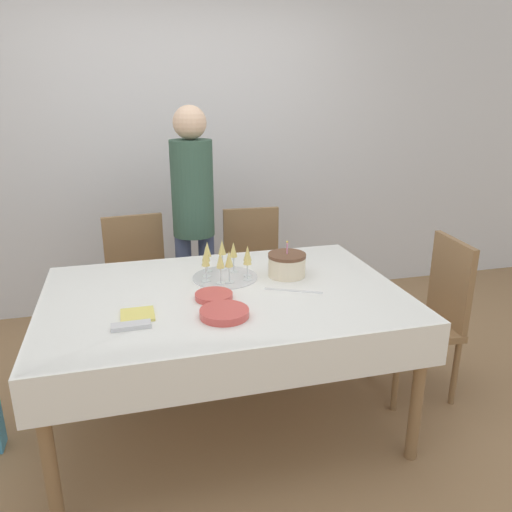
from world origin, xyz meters
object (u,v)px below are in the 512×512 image
champagne_tray (225,262)px  plate_stack_main (224,313)px  dining_chair_far_left (139,281)px  birthday_cake (287,265)px  dining_chair_far_right (254,270)px  person_standing (193,206)px  dining_chair_right_end (430,311)px  plate_stack_dessert (214,296)px

champagne_tray → plate_stack_main: bearing=-101.7°
dining_chair_far_left → birthday_cake: bearing=-45.0°
champagne_tray → plate_stack_main: 0.50m
dining_chair_far_left → dining_chair_far_right: bearing=0.0°
person_standing → dining_chair_far_right: bearing=-4.4°
dining_chair_right_end → dining_chair_far_left: bearing=150.0°
dining_chair_far_left → plate_stack_dessert: bearing=-71.1°
dining_chair_right_end → person_standing: bearing=141.8°
person_standing → plate_stack_main: bearing=-92.0°
champagne_tray → plate_stack_dessert: bearing=-112.2°
plate_stack_main → person_standing: 1.27m
dining_chair_right_end → champagne_tray: size_ratio=2.65×
dining_chair_far_right → plate_stack_main: bearing=-110.6°
person_standing → dining_chair_right_end: bearing=-38.2°
plate_stack_dessert → person_standing: person_standing is taller
champagne_tray → dining_chair_far_left: bearing=121.7°
champagne_tray → plate_stack_dessert: (-0.11, -0.27, -0.07)m
dining_chair_far_left → dining_chair_right_end: 1.88m
champagne_tray → person_standing: size_ratio=0.22×
birthday_cake → champagne_tray: (-0.34, 0.06, 0.02)m
plate_stack_dessert → person_standing: (0.05, 1.03, 0.22)m
dining_chair_far_left → birthday_cake: size_ratio=4.52×
dining_chair_right_end → plate_stack_dessert: dining_chair_right_end is taller
dining_chair_far_right → plate_stack_dessert: (-0.47, -1.00, 0.26)m
dining_chair_far_right → birthday_cake: (-0.02, -0.79, 0.31)m
dining_chair_far_left → champagne_tray: same height
plate_stack_main → person_standing: (0.04, 1.25, 0.22)m
dining_chair_far_left → dining_chair_far_right: 0.81m
birthday_cake → person_standing: person_standing is taller
plate_stack_main → plate_stack_dessert: size_ratio=1.21×
birthday_cake → champagne_tray: bearing=170.5°
champagne_tray → plate_stack_dessert: size_ratio=1.91×
birthday_cake → plate_stack_dessert: bearing=-154.6°
plate_stack_dessert → dining_chair_far_left: bearing=108.9°
dining_chair_far_left → dining_chair_right_end: bearing=-30.0°
dining_chair_far_right → person_standing: person_standing is taller
birthday_cake → dining_chair_far_right: bearing=88.6°
dining_chair_far_left → plate_stack_dessert: size_ratio=5.08×
dining_chair_far_right → plate_stack_main: size_ratio=4.19×
birthday_cake → champagne_tray: birthday_cake is taller
dining_chair_far_left → person_standing: (0.39, 0.03, 0.48)m
champagne_tray → birthday_cake: bearing=-9.5°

